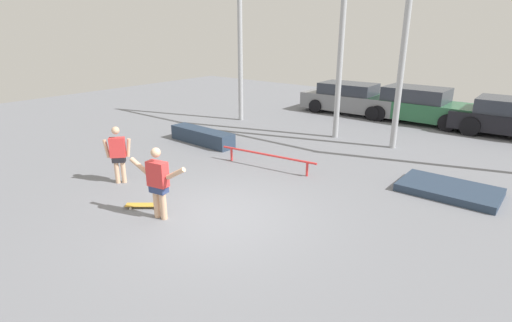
{
  "coord_description": "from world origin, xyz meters",
  "views": [
    {
      "loc": [
        5.48,
        -5.58,
        3.89
      ],
      "look_at": [
        -0.35,
        1.75,
        0.7
      ],
      "focal_mm": 28.0,
      "sensor_mm": 36.0,
      "label": 1
    }
  ],
  "objects_px": {
    "skateboarder": "(158,181)",
    "skateboard": "(144,205)",
    "parked_car_green": "(418,105)",
    "grind_box": "(202,136)",
    "parked_car_grey": "(350,99)",
    "manual_pad": "(449,190)",
    "grind_rail": "(267,157)",
    "bystander": "(118,153)"
  },
  "relations": [
    {
      "from": "parked_car_green",
      "to": "bystander",
      "type": "relative_size",
      "value": 3.02
    },
    {
      "from": "skateboard",
      "to": "grind_box",
      "type": "height_order",
      "value": "grind_box"
    },
    {
      "from": "grind_box",
      "to": "parked_car_grey",
      "type": "xyz_separation_m",
      "value": [
        1.74,
        7.84,
        0.42
      ]
    },
    {
      "from": "skateboarder",
      "to": "skateboard",
      "type": "distance_m",
      "value": 1.06
    },
    {
      "from": "parked_car_green",
      "to": "manual_pad",
      "type": "bearing_deg",
      "value": -65.98
    },
    {
      "from": "grind_box",
      "to": "manual_pad",
      "type": "distance_m",
      "value": 7.91
    },
    {
      "from": "skateboard",
      "to": "grind_rail",
      "type": "relative_size",
      "value": 0.26
    },
    {
      "from": "skateboarder",
      "to": "parked_car_green",
      "type": "xyz_separation_m",
      "value": [
        1.34,
        12.52,
        -0.15
      ]
    },
    {
      "from": "grind_box",
      "to": "manual_pad",
      "type": "xyz_separation_m",
      "value": [
        7.88,
        0.68,
        -0.15
      ]
    },
    {
      "from": "grind_box",
      "to": "grind_rail",
      "type": "distance_m",
      "value": 3.36
    },
    {
      "from": "grind_rail",
      "to": "parked_car_grey",
      "type": "relative_size",
      "value": 0.67
    },
    {
      "from": "skateboarder",
      "to": "manual_pad",
      "type": "relative_size",
      "value": 0.7
    },
    {
      "from": "parked_car_grey",
      "to": "bystander",
      "type": "relative_size",
      "value": 3.0
    },
    {
      "from": "skateboarder",
      "to": "grind_rail",
      "type": "height_order",
      "value": "skateboarder"
    },
    {
      "from": "grind_rail",
      "to": "parked_car_grey",
      "type": "height_order",
      "value": "parked_car_grey"
    },
    {
      "from": "grind_rail",
      "to": "bystander",
      "type": "bearing_deg",
      "value": -124.93
    },
    {
      "from": "manual_pad",
      "to": "parked_car_grey",
      "type": "relative_size",
      "value": 0.5
    },
    {
      "from": "grind_box",
      "to": "grind_rail",
      "type": "xyz_separation_m",
      "value": [
        3.3,
        -0.63,
        0.1
      ]
    },
    {
      "from": "skateboard",
      "to": "manual_pad",
      "type": "relative_size",
      "value": 0.35
    },
    {
      "from": "skateboard",
      "to": "grind_box",
      "type": "distance_m",
      "value": 5.24
    },
    {
      "from": "skateboarder",
      "to": "grind_box",
      "type": "relative_size",
      "value": 0.6
    },
    {
      "from": "skateboard",
      "to": "bystander",
      "type": "bearing_deg",
      "value": 123.48
    },
    {
      "from": "grind_rail",
      "to": "parked_car_green",
      "type": "bearing_deg",
      "value": 80.28
    },
    {
      "from": "manual_pad",
      "to": "grind_rail",
      "type": "height_order",
      "value": "grind_rail"
    },
    {
      "from": "grind_box",
      "to": "parked_car_green",
      "type": "bearing_deg",
      "value": 59.05
    },
    {
      "from": "skateboarder",
      "to": "parked_car_grey",
      "type": "height_order",
      "value": "skateboarder"
    },
    {
      "from": "parked_car_green",
      "to": "bystander",
      "type": "xyz_separation_m",
      "value": [
        -3.76,
        -11.87,
        0.12
      ]
    },
    {
      "from": "skateboard",
      "to": "manual_pad",
      "type": "height_order",
      "value": "manual_pad"
    },
    {
      "from": "grind_box",
      "to": "parked_car_green",
      "type": "xyz_separation_m",
      "value": [
        4.77,
        7.96,
        0.45
      ]
    },
    {
      "from": "grind_rail",
      "to": "skateboarder",
      "type": "bearing_deg",
      "value": -88.15
    },
    {
      "from": "skateboarder",
      "to": "skateboard",
      "type": "bearing_deg",
      "value": 162.14
    },
    {
      "from": "manual_pad",
      "to": "parked_car_green",
      "type": "bearing_deg",
      "value": 113.07
    },
    {
      "from": "grind_box",
      "to": "parked_car_green",
      "type": "height_order",
      "value": "parked_car_green"
    },
    {
      "from": "skateboarder",
      "to": "parked_car_grey",
      "type": "bearing_deg",
      "value": 87.3
    },
    {
      "from": "parked_car_grey",
      "to": "manual_pad",
      "type": "bearing_deg",
      "value": -51.52
    },
    {
      "from": "skateboarder",
      "to": "parked_car_green",
      "type": "relative_size",
      "value": 0.34
    },
    {
      "from": "parked_car_green",
      "to": "bystander",
      "type": "height_order",
      "value": "bystander"
    },
    {
      "from": "manual_pad",
      "to": "bystander",
      "type": "relative_size",
      "value": 1.5
    },
    {
      "from": "parked_car_green",
      "to": "skateboard",
      "type": "bearing_deg",
      "value": -98.37
    },
    {
      "from": "grind_rail",
      "to": "parked_car_grey",
      "type": "distance_m",
      "value": 8.62
    },
    {
      "from": "parked_car_grey",
      "to": "grind_rail",
      "type": "bearing_deg",
      "value": -81.65
    },
    {
      "from": "skateboard",
      "to": "parked_car_grey",
      "type": "xyz_separation_m",
      "value": [
        -1.0,
        12.31,
        0.61
      ]
    }
  ]
}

